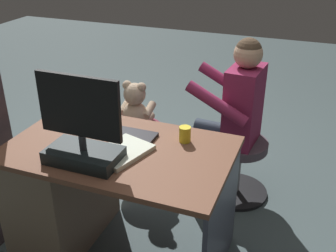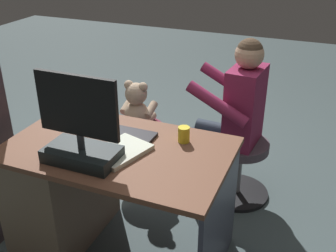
{
  "view_description": "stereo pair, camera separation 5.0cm",
  "coord_description": "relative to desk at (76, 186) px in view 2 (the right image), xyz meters",
  "views": [
    {
      "loc": [
        -0.93,
        2.11,
        1.82
      ],
      "look_at": [
        -0.12,
        0.02,
        0.68
      ],
      "focal_mm": 43.65,
      "sensor_mm": 36.0,
      "label": 1
    },
    {
      "loc": [
        -0.97,
        2.09,
        1.82
      ],
      "look_at": [
        -0.12,
        0.02,
        0.68
      ],
      "focal_mm": 43.65,
      "sensor_mm": 36.0,
      "label": 2
    }
  ],
  "objects": [
    {
      "name": "ground_plane",
      "position": [
        -0.3,
        -0.43,
        -0.39
      ],
      "size": [
        10.0,
        10.0,
        0.0
      ],
      "primitive_type": "plane",
      "color": "#465657"
    },
    {
      "name": "office_chair_teddy",
      "position": [
        -0.04,
        -0.76,
        -0.13
      ],
      "size": [
        0.47,
        0.47,
        0.44
      ],
      "color": "black",
      "rests_on": "ground_plane"
    },
    {
      "name": "tv_remote",
      "position": [
        -0.0,
        0.09,
        0.34
      ],
      "size": [
        0.07,
        0.16,
        0.02
      ],
      "primitive_type": "cube",
      "rotation": [
        0.0,
        0.0,
        -0.19
      ],
      "color": "black",
      "rests_on": "desk"
    },
    {
      "name": "computer_mouse",
      "position": [
        0.09,
        -0.14,
        0.35
      ],
      "size": [
        0.06,
        0.1,
        0.04
      ],
      "primitive_type": "ellipsoid",
      "color": "#2C2D2A",
      "rests_on": "desk"
    },
    {
      "name": "person",
      "position": [
        -0.74,
        -0.82,
        0.29
      ],
      "size": [
        0.51,
        0.51,
        1.17
      ],
      "color": "#8C254B",
      "rests_on": "ground_plane"
    },
    {
      "name": "desk",
      "position": [
        0.0,
        0.0,
        0.0
      ],
      "size": [
        1.21,
        0.74,
        0.72
      ],
      "color": "brown",
      "rests_on": "ground_plane"
    },
    {
      "name": "notebook_binder",
      "position": [
        -0.35,
        0.05,
        0.35
      ],
      "size": [
        0.3,
        0.35,
        0.02
      ],
      "primitive_type": "cube",
      "rotation": [
        0.0,
        0.0,
        -0.29
      ],
      "color": "silver",
      "rests_on": "desk"
    },
    {
      "name": "visitor_chair",
      "position": [
        -0.81,
        -0.82,
        -0.13
      ],
      "size": [
        0.46,
        0.46,
        0.44
      ],
      "color": "black",
      "rests_on": "ground_plane"
    },
    {
      "name": "monitor",
      "position": [
        -0.21,
        0.18,
        0.48
      ],
      "size": [
        0.44,
        0.21,
        0.46
      ],
      "color": "black",
      "rests_on": "desk"
    },
    {
      "name": "keyboard",
      "position": [
        -0.24,
        -0.14,
        0.34
      ],
      "size": [
        0.42,
        0.14,
        0.02
      ],
      "primitive_type": "cube",
      "color": "black",
      "rests_on": "desk"
    },
    {
      "name": "teddy_bear",
      "position": [
        -0.04,
        -0.77,
        0.21
      ],
      "size": [
        0.25,
        0.25,
        0.36
      ],
      "color": "#C8AA8B",
      "rests_on": "office_chair_teddy"
    },
    {
      "name": "cup",
      "position": [
        -0.61,
        -0.19,
        0.38
      ],
      "size": [
        0.06,
        0.06,
        0.09
      ],
      "primitive_type": "cylinder",
      "color": "yellow",
      "rests_on": "desk"
    }
  ]
}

